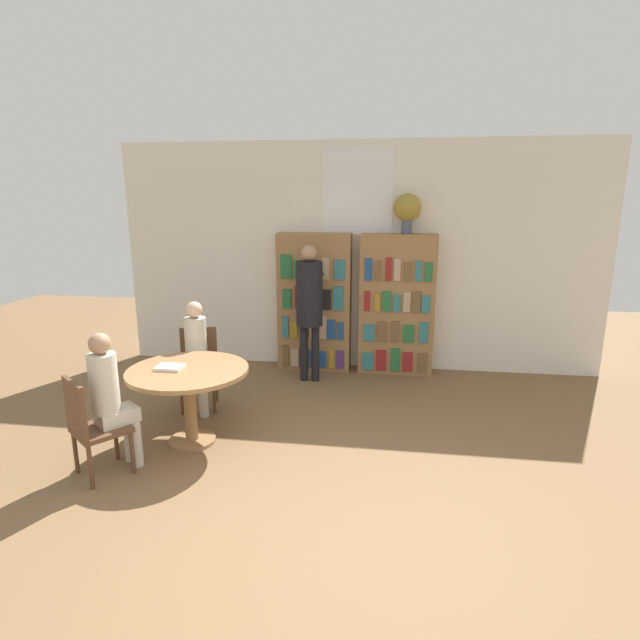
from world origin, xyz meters
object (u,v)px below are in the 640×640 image
Objects in this scene: chair_near_camera at (91,423)px; librarian_standing at (310,299)px; reading_table at (189,382)px; bookshelf_right at (397,305)px; seated_reader_right at (111,395)px; bookshelf_left at (315,303)px; seated_reader_left at (196,353)px; flower_vase at (407,209)px; chair_left_side at (199,364)px.

chair_near_camera is 0.51× the size of librarian_standing.
chair_near_camera is (-0.55, -0.71, -0.12)m from reading_table.
seated_reader_right is (-2.35, -2.88, -0.24)m from bookshelf_right.
bookshelf_left is 3.35m from chair_near_camera.
seated_reader_left is at bearing 113.62° from chair_near_camera.
bookshelf_left is at bearing 91.72° from librarian_standing.
flower_vase is at bearing -159.37° from seated_reader_left.
flower_vase reaches higher than librarian_standing.
seated_reader_left is at bearing 106.04° from reading_table.
seated_reader_left is 1.00× the size of seated_reader_right.
librarian_standing is at bearing 99.65° from seated_reader_right.
seated_reader_left is at bearing -122.08° from bookshelf_left.
reading_table is 0.71m from seated_reader_right.
bookshelf_right is 1.23m from flower_vase.
chair_left_side is at bearing -126.48° from bookshelf_left.
seated_reader_right is (-0.24, -1.24, 0.00)m from seated_reader_left.
flower_vase is (1.18, 0.00, 1.23)m from bookshelf_left.
bookshelf_left is 1.70m from flower_vase.
reading_table is (-1.91, -2.32, -0.31)m from bookshelf_right.
chair_left_side is at bearing -146.06° from bookshelf_right.
flower_vase is at bearing -163.09° from chair_left_side.
chair_near_camera is at bearing -130.16° from flower_vase.
chair_near_camera is 0.72× the size of seated_reader_left.
bookshelf_right is at bearing 88.70° from seated_reader_right.
chair_left_side is at bearing -90.00° from seated_reader_left.
flower_vase reaches higher than bookshelf_right.
bookshelf_right is 2.68m from seated_reader_left.
librarian_standing is at bearing 99.02° from chair_near_camera.
chair_left_side is at bearing -138.84° from librarian_standing.
chair_left_side is 0.72× the size of seated_reader_right.
chair_left_side is (-2.25, -1.46, -1.66)m from flower_vase.
bookshelf_left is 3.15m from seated_reader_right.
reading_table is at bearing 90.00° from seated_reader_left.
seated_reader_left is at bearing -132.55° from librarian_standing.
chair_left_side is at bearing 117.00° from chair_near_camera.
flower_vase is at bearing 49.19° from reading_table.
bookshelf_right is 2.10× the size of chair_near_camera.
reading_table is 0.90m from chair_left_side.
librarian_standing is (1.04, 1.13, 0.39)m from seated_reader_left.
seated_reader_left is (-2.20, -1.64, -1.47)m from flower_vase.
bookshelf_left is 2.10× the size of chair_near_camera.
bookshelf_right is 2.10× the size of chair_left_side.
bookshelf_right is at bearing 88.76° from chair_near_camera.
flower_vase is 0.45× the size of reading_table.
chair_left_side is 0.51× the size of librarian_standing.
flower_vase is at bearing 87.80° from chair_near_camera.
flower_vase is at bearing 87.69° from seated_reader_right.
bookshelf_left is 1.06× the size of librarian_standing.
flower_vase is 0.58× the size of chair_near_camera.
bookshelf_left is 1.00× the size of bookshelf_right.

